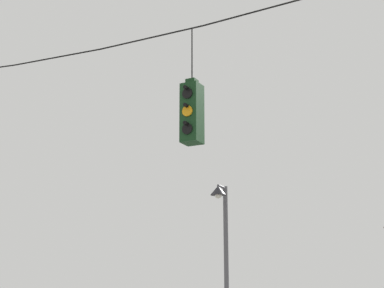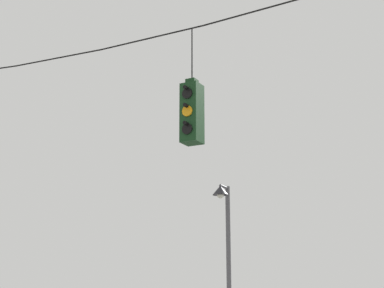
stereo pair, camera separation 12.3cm
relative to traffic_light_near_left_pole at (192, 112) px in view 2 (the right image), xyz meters
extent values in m
cylinder|color=black|center=(-3.28, 0.01, 1.73)|extent=(2.36, 0.03, 0.12)
cylinder|color=black|center=(-0.93, 0.01, 1.68)|extent=(2.35, 0.03, 0.03)
cylinder|color=black|center=(1.42, 0.01, 1.73)|extent=(2.36, 0.03, 0.12)
cube|color=#143819|center=(0.00, 0.01, -0.02)|extent=(0.34, 0.34, 1.12)
cube|color=#143819|center=(0.00, 0.01, 0.59)|extent=(0.19, 0.19, 0.10)
cylinder|color=black|center=(0.00, 0.01, 1.16)|extent=(0.02, 0.02, 1.04)
cylinder|color=black|center=(0.00, -0.18, 0.31)|extent=(0.20, 0.03, 0.20)
cylinder|color=black|center=(0.00, -0.22, 0.40)|extent=(0.07, 0.12, 0.07)
cylinder|color=orange|center=(0.00, -0.18, -0.02)|extent=(0.20, 0.03, 0.20)
cylinder|color=black|center=(0.00, -0.22, 0.07)|extent=(0.07, 0.12, 0.07)
cylinder|color=black|center=(0.00, -0.18, -0.36)|extent=(0.20, 0.03, 0.20)
cylinder|color=black|center=(0.00, -0.22, -0.27)|extent=(0.07, 0.12, 0.07)
cylinder|color=#515156|center=(-1.51, 4.86, -2.99)|extent=(0.12, 0.12, 5.14)
cylinder|color=#515156|center=(-1.51, 4.64, -0.47)|extent=(0.07, 0.44, 0.07)
cone|color=#232328|center=(-1.51, 4.42, -0.60)|extent=(0.40, 0.40, 0.24)
sphere|color=silver|center=(-1.51, 4.42, -0.72)|extent=(0.18, 0.18, 0.18)
camera|label=1|loc=(4.66, -9.07, -3.30)|focal=55.00mm
camera|label=2|loc=(4.77, -9.02, -3.30)|focal=55.00mm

